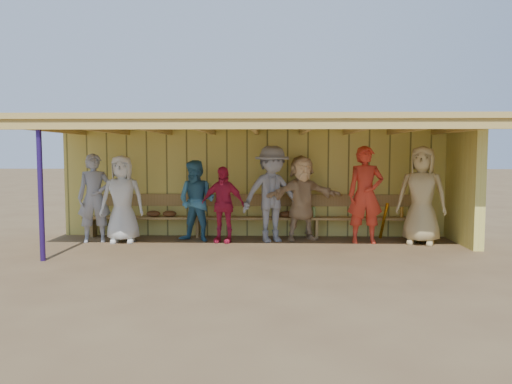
# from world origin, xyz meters

# --- Properties ---
(ground) EXTENTS (90.00, 90.00, 0.00)m
(ground) POSITION_xyz_m (0.00, 0.00, 0.00)
(ground) COLOR brown
(ground) RESTS_ON ground
(player_a) EXTENTS (0.76, 0.59, 1.83)m
(player_a) POSITION_xyz_m (-3.33, 0.42, 0.91)
(player_a) COLOR gray
(player_a) RESTS_ON ground
(player_b) EXTENTS (0.93, 0.66, 1.80)m
(player_b) POSITION_xyz_m (-2.75, 0.39, 0.90)
(player_b) COLOR silver
(player_b) RESTS_ON ground
(player_c) EXTENTS (0.98, 0.86, 1.69)m
(player_c) POSITION_xyz_m (-1.24, 0.55, 0.84)
(player_c) COLOR teal
(player_c) RESTS_ON ground
(player_d) EXTENTS (0.98, 0.57, 1.56)m
(player_d) POSITION_xyz_m (-0.69, 0.47, 0.78)
(player_d) COLOR #C82041
(player_d) RESTS_ON ground
(player_e) EXTENTS (1.46, 1.14, 1.99)m
(player_e) POSITION_xyz_m (0.32, 0.57, 0.99)
(player_e) COLOR gray
(player_e) RESTS_ON ground
(player_f) EXTENTS (1.74, 0.99, 1.79)m
(player_f) POSITION_xyz_m (0.96, 0.81, 0.90)
(player_f) COLOR tan
(player_f) RESTS_ON ground
(player_g) EXTENTS (0.72, 0.48, 1.98)m
(player_g) POSITION_xyz_m (2.23, 0.46, 0.99)
(player_g) COLOR red
(player_g) RESTS_ON ground
(player_h) EXTENTS (1.14, 0.95, 1.98)m
(player_h) POSITION_xyz_m (3.33, 0.38, 0.99)
(player_h) COLOR tan
(player_h) RESTS_ON ground
(dugout_structure) EXTENTS (8.80, 3.20, 2.50)m
(dugout_structure) POSITION_xyz_m (0.39, 0.69, 1.69)
(dugout_structure) COLOR #DCCE5E
(dugout_structure) RESTS_ON ground
(bench) EXTENTS (7.60, 0.34, 0.93)m
(bench) POSITION_xyz_m (0.00, 1.12, 0.53)
(bench) COLOR #A68247
(bench) RESTS_ON ground
(dugout_equipment) EXTENTS (6.10, 0.62, 0.80)m
(dugout_equipment) POSITION_xyz_m (-0.41, 0.99, 0.49)
(dugout_equipment) COLOR orange
(dugout_equipment) RESTS_ON ground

